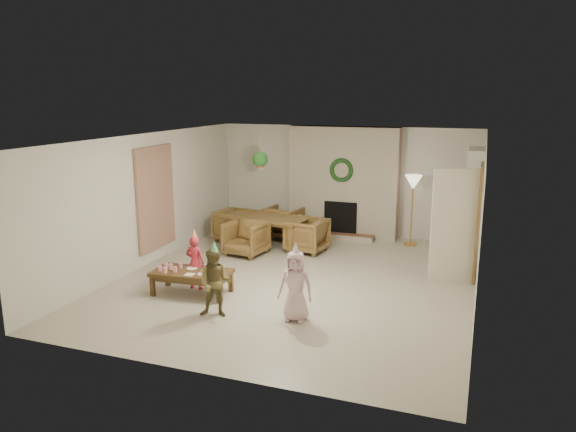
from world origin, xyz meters
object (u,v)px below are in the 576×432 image
at_px(coffee_table_top, 192,273).
at_px(child_red, 195,263).
at_px(dining_chair_near, 246,238).
at_px(dining_table, 266,231).
at_px(dining_chair_far, 283,222).
at_px(child_plaid, 215,283).
at_px(dining_chair_left, 235,225).
at_px(child_pink, 296,286).
at_px(dining_chair_right, 307,235).

relative_size(coffee_table_top, child_red, 1.39).
bearing_deg(dining_chair_near, child_red, -81.42).
height_order(dining_table, coffee_table_top, dining_table).
xyz_separation_m(dining_table, child_red, (-0.10, -2.87, 0.14)).
height_order(dining_chair_far, child_plaid, child_plaid).
bearing_deg(child_plaid, dining_chair_far, 84.39).
height_order(dining_chair_far, dining_chair_left, same).
bearing_deg(dining_chair_far, dining_chair_left, 45.00).
distance_m(dining_chair_near, child_plaid, 3.14).
distance_m(dining_chair_far, child_pink, 4.68).
distance_m(dining_chair_right, child_red, 2.94).
bearing_deg(dining_table, dining_chair_near, -90.00).
height_order(coffee_table_top, child_pink, child_pink).
bearing_deg(child_plaid, dining_chair_left, 97.91).
height_order(dining_chair_left, child_pink, child_pink).
bearing_deg(child_plaid, dining_chair_near, 92.51).
bearing_deg(dining_chair_far, dining_chair_right, 141.34).
relative_size(dining_table, dining_chair_right, 2.34).
bearing_deg(dining_chair_far, dining_chair_near, 90.00).
height_order(dining_chair_right, child_plaid, child_plaid).
relative_size(dining_chair_near, coffee_table_top, 0.60).
bearing_deg(dining_chair_near, dining_chair_far, 90.00).
bearing_deg(dining_chair_far, child_plaid, 106.22).
bearing_deg(coffee_table_top, dining_chair_right, 66.41).
bearing_deg(dining_chair_right, coffee_table_top, -10.67).
distance_m(dining_chair_left, child_pink, 4.54).
distance_m(dining_table, dining_chair_right, 0.99).
relative_size(dining_table, dining_chair_near, 2.34).
xyz_separation_m(dining_chair_right, child_plaid, (-0.23, -3.66, 0.17)).
height_order(dining_table, dining_chair_right, dining_chair_right).
bearing_deg(coffee_table_top, child_plaid, -45.73).
bearing_deg(dining_chair_near, dining_table, 90.00).
bearing_deg(dining_chair_right, child_red, -13.38).
relative_size(dining_table, dining_chair_left, 2.34).
bearing_deg(dining_chair_left, dining_chair_right, -90.00).
distance_m(dining_chair_left, child_plaid, 4.21).
height_order(dining_chair_left, coffee_table_top, dining_chair_left).
bearing_deg(child_pink, dining_chair_near, 123.08).
bearing_deg(dining_chair_right, dining_chair_left, -90.00).
distance_m(dining_chair_right, child_plaid, 3.67).
distance_m(dining_table, coffee_table_top, 3.11).
bearing_deg(dining_chair_far, child_red, 94.88).
relative_size(dining_chair_left, child_plaid, 0.75).
height_order(dining_table, dining_chair_far, dining_chair_far).
height_order(dining_chair_near, child_plaid, child_plaid).
distance_m(dining_chair_near, child_red, 2.09).
bearing_deg(child_red, dining_chair_near, -90.23).
distance_m(coffee_table_top, child_pink, 2.00).
xyz_separation_m(coffee_table_top, child_red, (-0.07, 0.24, 0.10)).
height_order(dining_table, child_plaid, child_plaid).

